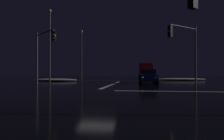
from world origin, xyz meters
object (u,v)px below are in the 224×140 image
object	(u,v)px
sedan_gray	(147,76)
traffic_signal_ne	(185,43)
box_truck	(146,70)
streetlamp_left_far	(82,51)
streetlamp_left_near	(50,40)
sedan_silver	(147,75)
sedan_blue	(149,76)
traffic_signal_nw	(44,46)

from	to	relation	value
sedan_gray	traffic_signal_ne	size ratio (longest dim) A/B	0.73
traffic_signal_ne	box_truck	bearing A→B (deg)	99.12
sedan_gray	box_truck	world-z (taller)	box_truck
sedan_gray	streetlamp_left_far	bearing A→B (deg)	133.50
box_truck	streetlamp_left_near	world-z (taller)	streetlamp_left_near
sedan_silver	streetlamp_left_far	world-z (taller)	streetlamp_left_far
sedan_blue	traffic_signal_ne	bearing A→B (deg)	-42.11
traffic_signal_nw	streetlamp_left_far	size ratio (longest dim) A/B	0.58
sedan_gray	sedan_silver	xyz separation A→B (m)	(0.08, 6.71, 0.00)
sedan_blue	box_truck	xyz separation A→B (m)	(-0.17, 19.23, 0.91)
sedan_blue	streetlamp_left_far	size ratio (longest dim) A/B	0.45
sedan_blue	sedan_silver	size ratio (longest dim) A/B	1.00
box_truck	streetlamp_left_far	bearing A→B (deg)	179.50
sedan_silver	traffic_signal_ne	distance (m)	16.39
traffic_signal_nw	sedan_blue	bearing A→B (deg)	17.15
sedan_gray	streetlamp_left_near	xyz separation A→B (m)	(-12.76, -2.55, 4.70)
box_truck	sedan_gray	bearing A→B (deg)	-89.70
sedan_blue	sedan_silver	xyz separation A→B (m)	(-0.02, 12.60, 0.00)
sedan_gray	streetlamp_left_far	world-z (taller)	streetlamp_left_far
sedan_silver	streetlamp_left_near	world-z (taller)	streetlamp_left_near
box_truck	streetlamp_left_far	size ratio (longest dim) A/B	0.86
streetlamp_left_near	traffic_signal_nw	bearing A→B (deg)	-72.09
sedan_silver	streetlamp_left_near	xyz separation A→B (m)	(-12.85, -9.26, 4.70)
sedan_gray	sedan_silver	bearing A→B (deg)	89.29
streetlamp_left_far	box_truck	bearing A→B (deg)	-0.50
sedan_gray	sedan_silver	world-z (taller)	same
sedan_gray	box_truck	distance (m)	13.37
traffic_signal_ne	streetlamp_left_near	distance (m)	17.56
sedan_silver	traffic_signal_nw	xyz separation A→B (m)	(-10.70, -15.91, 3.12)
traffic_signal_nw	streetlamp_left_near	bearing A→B (deg)	107.91
box_truck	streetlamp_left_far	world-z (taller)	streetlamp_left_far
sedan_blue	sedan_gray	world-z (taller)	same
sedan_blue	traffic_signal_nw	xyz separation A→B (m)	(-10.72, -3.31, 3.12)
traffic_signal_nw	streetlamp_left_near	size ratio (longest dim) A/B	0.59
traffic_signal_ne	streetlamp_left_far	xyz separation A→B (m)	(-16.28, 22.43, 1.45)
box_truck	sedan_silver	bearing A→B (deg)	-88.67
traffic_signal_nw	streetlamp_left_far	xyz separation A→B (m)	(-2.15, 22.65, 1.59)
box_truck	streetlamp_left_far	distance (m)	13.25
sedan_blue	streetlamp_left_near	xyz separation A→B (m)	(-12.86, 3.34, 4.70)
sedan_silver	streetlamp_left_far	distance (m)	15.26
sedan_silver	traffic_signal_ne	bearing A→B (deg)	-77.66
sedan_silver	traffic_signal_ne	xyz separation A→B (m)	(3.43, -15.69, 3.27)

